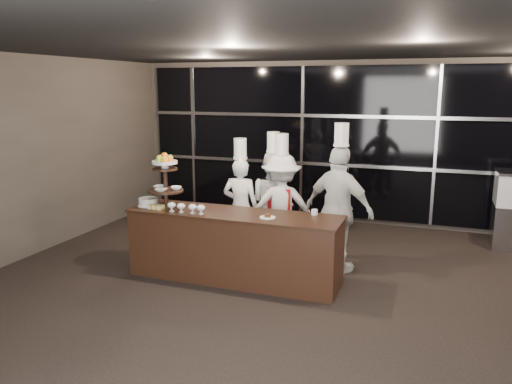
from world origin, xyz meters
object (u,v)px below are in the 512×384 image
(chef_c, at_px, (281,206))
(chef_a, at_px, (241,205))
(buffet_counter, at_px, (234,246))
(display_stand, at_px, (165,176))
(chef_b, at_px, (273,202))
(layer_cake, at_px, (148,202))
(chef_d, at_px, (339,209))

(chef_c, bearing_deg, chef_a, -171.06)
(chef_a, bearing_deg, buffet_counter, -73.20)
(buffet_counter, bearing_deg, chef_a, 106.80)
(buffet_counter, xyz_separation_m, chef_a, (-0.29, 0.97, 0.31))
(display_stand, xyz_separation_m, chef_b, (1.13, 1.25, -0.54))
(chef_c, bearing_deg, buffet_counter, -106.69)
(chef_a, height_order, chef_c, chef_c)
(buffet_counter, bearing_deg, layer_cake, -177.72)
(display_stand, xyz_separation_m, chef_a, (0.71, 0.97, -0.56))
(display_stand, xyz_separation_m, layer_cake, (-0.25, -0.05, -0.37))
(layer_cake, height_order, chef_d, chef_d)
(chef_a, height_order, chef_b, chef_b)
(display_stand, relative_size, chef_d, 0.36)
(display_stand, height_order, chef_d, chef_d)
(chef_d, bearing_deg, chef_a, 172.28)
(display_stand, bearing_deg, chef_c, 38.93)
(buffet_counter, relative_size, chef_c, 1.52)
(chef_a, xyz_separation_m, chef_c, (0.61, 0.10, 0.02))
(chef_c, bearing_deg, layer_cake, -144.64)
(display_stand, bearing_deg, chef_a, 53.90)
(buffet_counter, bearing_deg, display_stand, -179.99)
(chef_c, bearing_deg, chef_b, 136.20)
(chef_b, relative_size, chef_d, 0.91)
(chef_c, xyz_separation_m, chef_d, (0.91, -0.30, 0.10))
(buffet_counter, bearing_deg, chef_d, 31.71)
(display_stand, distance_m, chef_b, 1.77)
(chef_a, height_order, chef_d, chef_d)
(display_stand, bearing_deg, layer_cake, -168.86)
(layer_cake, relative_size, chef_c, 0.16)
(buffet_counter, distance_m, chef_c, 1.16)
(buffet_counter, relative_size, display_stand, 3.81)
(layer_cake, height_order, chef_c, chef_c)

